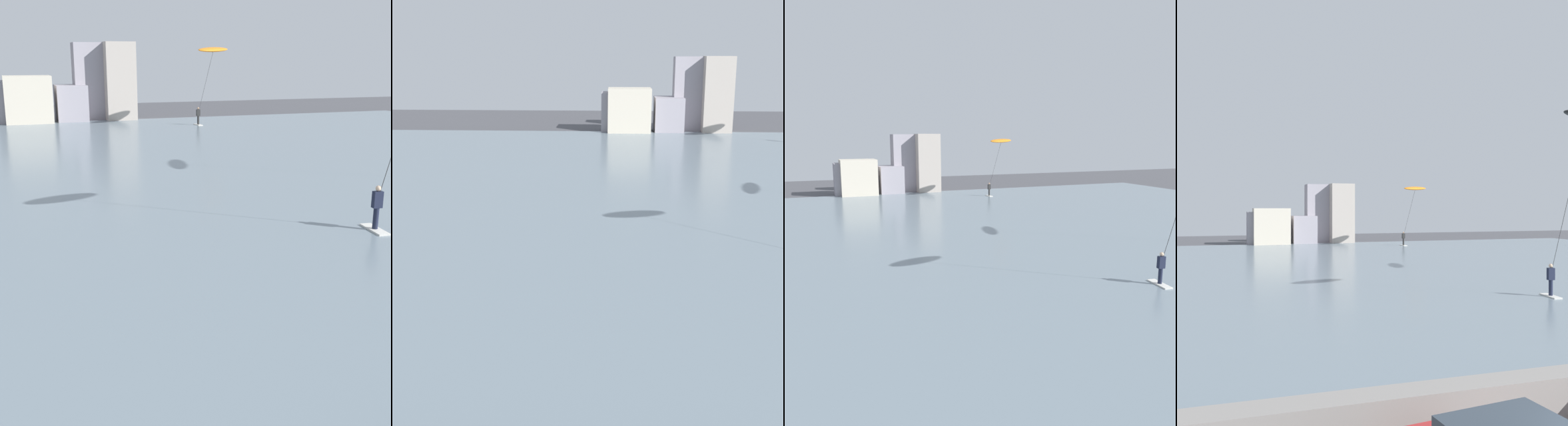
% 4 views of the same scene
% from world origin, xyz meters
% --- Properties ---
extents(water_bay, '(84.00, 52.00, 0.10)m').
position_xyz_m(water_bay, '(0.00, 31.05, 0.05)').
color(water_bay, slate).
rests_on(water_bay, ground).
extents(far_shore_buildings, '(13.44, 4.70, 7.76)m').
position_xyz_m(far_shore_buildings, '(4.41, 57.76, 2.88)').
color(far_shore_buildings, gray).
rests_on(far_shore_buildings, ground).
extents(kitesurfer_orange, '(3.88, 3.64, 7.17)m').
position_xyz_m(kitesurfer_orange, '(16.21, 48.47, 6.47)').
color(kitesurfer_orange, silver).
rests_on(kitesurfer_orange, water_bay).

